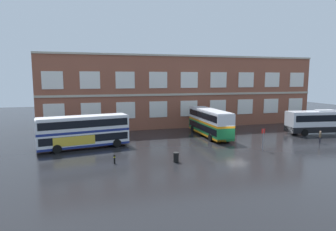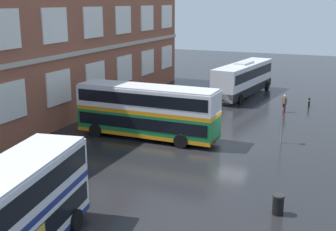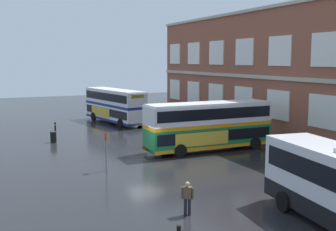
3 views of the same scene
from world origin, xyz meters
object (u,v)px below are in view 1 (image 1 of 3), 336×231
Objects in this scene: waiting_passenger at (320,137)px; touring_coach at (324,122)px; station_litter_bin at (176,157)px; safety_bollard_east at (114,159)px; bus_stand_flag at (263,137)px; double_decker_near at (84,131)px; double_decker_middle at (210,122)px.

touring_coach is at bearing 42.84° from waiting_passenger.
station_litter_bin is 1.08× the size of safety_bollard_east.
bus_stand_flag is 2.62× the size of station_litter_bin.
station_litter_bin is (9.33, -8.84, -1.63)m from double_decker_near.
double_decker_middle reaches higher than bus_stand_flag.
safety_bollard_east is at bearing -145.86° from double_decker_middle.
waiting_passenger is 0.63× the size of bus_stand_flag.
bus_stand_flag is at bearing -172.31° from waiting_passenger.
touring_coach is 4.53× the size of bus_stand_flag.
touring_coach reaches higher than safety_bollard_east.
station_litter_bin is at bearing -171.92° from waiting_passenger.
touring_coach is at bearing 12.21° from safety_bollard_east.
station_litter_bin is at bearing -127.66° from double_decker_middle.
bus_stand_flag is (-9.72, -1.31, 0.70)m from waiting_passenger.
double_decker_near is 12.95m from station_litter_bin.
double_decker_near is 0.92× the size of touring_coach.
station_litter_bin is (-27.06, -8.42, -1.39)m from touring_coach.
double_decker_middle reaches higher than station_litter_bin.
touring_coach is 16.94m from bus_stand_flag.
double_decker_near is 22.03m from bus_stand_flag.
touring_coach is 7.19× the size of waiting_passenger.
touring_coach is 28.37m from station_litter_bin.
station_litter_bin is (-11.51, -1.70, -1.12)m from bus_stand_flag.
double_decker_middle is at bearing 52.34° from station_litter_bin.
touring_coach reaches higher than station_litter_bin.
safety_bollard_east is (-17.77, -0.49, -1.14)m from bus_stand_flag.
bus_stand_flag is 17.81m from safety_bollard_east.
bus_stand_flag reaches higher than waiting_passenger.
double_decker_near reaches higher than bus_stand_flag.
double_decker_near is at bearing 161.09° from bus_stand_flag.
bus_stand_flag is (-15.55, -6.72, -0.27)m from touring_coach.
double_decker_near is 1.02× the size of double_decker_middle.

